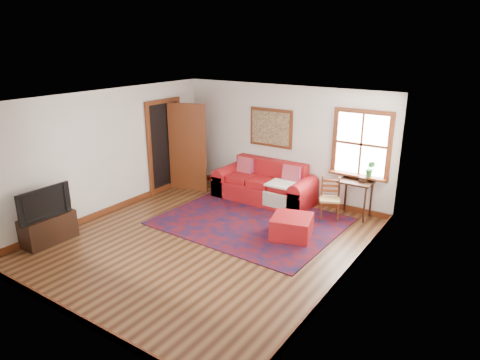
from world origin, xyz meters
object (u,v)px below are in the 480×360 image
Objects in this scene: side_table at (356,187)px; ladder_back_chair at (330,197)px; red_leather_sofa at (265,188)px; media_cabinet at (49,229)px; red_ottoman at (292,227)px.

side_table is 0.91× the size of ladder_back_chair.
media_cabinet is (-2.09, -3.91, -0.04)m from red_leather_sofa.
red_leather_sofa reaches higher than red_ottoman.
ladder_back_chair is (0.22, 1.19, 0.25)m from red_ottoman.
red_ottoman is at bearing -44.59° from red_leather_sofa.
red_leather_sofa reaches higher than side_table.
red_ottoman is 0.91× the size of side_table.
media_cabinet is (-3.68, -3.76, -0.20)m from ladder_back_chair.
media_cabinet is at bearing -159.49° from red_ottoman.
side_table is 0.83× the size of media_cabinet.
red_leather_sofa is at bearing 119.38° from red_ottoman.
ladder_back_chair is at bearing 63.61° from red_ottoman.
red_ottoman is at bearing -111.32° from side_table.
red_leather_sofa is 1.60m from ladder_back_chair.
red_leather_sofa reaches higher than media_cabinet.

